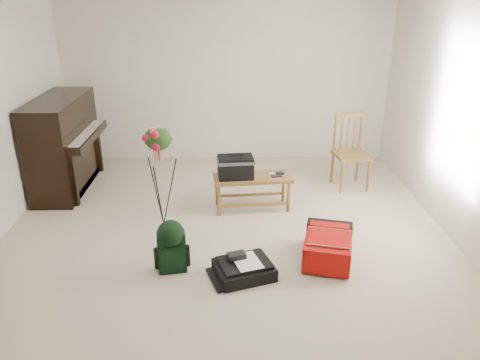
{
  "coord_description": "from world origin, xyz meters",
  "views": [
    {
      "loc": [
        0.07,
        -4.44,
        2.62
      ],
      "look_at": [
        0.16,
        0.35,
        0.6
      ],
      "focal_mm": 35.0,
      "sensor_mm": 36.0,
      "label": 1
    }
  ],
  "objects_px": {
    "black_duffel": "(244,268)",
    "bench": "(241,170)",
    "red_suitcase": "(327,244)",
    "flower_stand": "(160,177)",
    "piano": "(64,146)",
    "dining_chair": "(351,152)",
    "green_backpack": "(171,244)"
  },
  "relations": [
    {
      "from": "dining_chair",
      "to": "red_suitcase",
      "type": "xyz_separation_m",
      "value": [
        -0.66,
        -1.85,
        -0.34
      ]
    },
    {
      "from": "piano",
      "to": "bench",
      "type": "distance_m",
      "value": 2.48
    },
    {
      "from": "piano",
      "to": "green_backpack",
      "type": "height_order",
      "value": "piano"
    },
    {
      "from": "bench",
      "to": "green_backpack",
      "type": "xyz_separation_m",
      "value": [
        -0.7,
        -1.37,
        -0.22
      ]
    },
    {
      "from": "bench",
      "to": "green_backpack",
      "type": "bearing_deg",
      "value": -122.67
    },
    {
      "from": "red_suitcase",
      "to": "flower_stand",
      "type": "distance_m",
      "value": 1.98
    },
    {
      "from": "dining_chair",
      "to": "red_suitcase",
      "type": "bearing_deg",
      "value": -118.21
    },
    {
      "from": "red_suitcase",
      "to": "dining_chair",
      "type": "bearing_deg",
      "value": 84.37
    },
    {
      "from": "bench",
      "to": "green_backpack",
      "type": "relative_size",
      "value": 1.84
    },
    {
      "from": "dining_chair",
      "to": "black_duffel",
      "type": "height_order",
      "value": "dining_chair"
    },
    {
      "from": "black_duffel",
      "to": "red_suitcase",
      "type": "bearing_deg",
      "value": 1.71
    },
    {
      "from": "piano",
      "to": "dining_chair",
      "type": "xyz_separation_m",
      "value": [
        3.89,
        -0.04,
        -0.11
      ]
    },
    {
      "from": "red_suitcase",
      "to": "flower_stand",
      "type": "xyz_separation_m",
      "value": [
        -1.78,
        0.75,
        0.44
      ]
    },
    {
      "from": "red_suitcase",
      "to": "piano",
      "type": "bearing_deg",
      "value": 163.65
    },
    {
      "from": "piano",
      "to": "bench",
      "type": "bearing_deg",
      "value": -17.04
    },
    {
      "from": "piano",
      "to": "red_suitcase",
      "type": "distance_m",
      "value": 3.77
    },
    {
      "from": "bench",
      "to": "flower_stand",
      "type": "height_order",
      "value": "flower_stand"
    },
    {
      "from": "green_backpack",
      "to": "red_suitcase",
      "type": "bearing_deg",
      "value": -1.65
    },
    {
      "from": "black_duffel",
      "to": "bench",
      "type": "bearing_deg",
      "value": 71.29
    },
    {
      "from": "dining_chair",
      "to": "piano",
      "type": "bearing_deg",
      "value": 170.85
    },
    {
      "from": "piano",
      "to": "flower_stand",
      "type": "bearing_deg",
      "value": -38.15
    },
    {
      "from": "bench",
      "to": "flower_stand",
      "type": "bearing_deg",
      "value": -161.31
    },
    {
      "from": "piano",
      "to": "dining_chair",
      "type": "distance_m",
      "value": 3.89
    },
    {
      "from": "bench",
      "to": "green_backpack",
      "type": "distance_m",
      "value": 1.56
    },
    {
      "from": "dining_chair",
      "to": "green_backpack",
      "type": "relative_size",
      "value": 1.88
    },
    {
      "from": "red_suitcase",
      "to": "black_duffel",
      "type": "bearing_deg",
      "value": -145.6
    },
    {
      "from": "green_backpack",
      "to": "piano",
      "type": "bearing_deg",
      "value": 119.31
    },
    {
      "from": "piano",
      "to": "black_duffel",
      "type": "relative_size",
      "value": 2.34
    },
    {
      "from": "bench",
      "to": "red_suitcase",
      "type": "distance_m",
      "value": 1.49
    },
    {
      "from": "piano",
      "to": "green_backpack",
      "type": "relative_size",
      "value": 2.78
    },
    {
      "from": "piano",
      "to": "bench",
      "type": "height_order",
      "value": "piano"
    },
    {
      "from": "black_duffel",
      "to": "green_backpack",
      "type": "xyz_separation_m",
      "value": [
        -0.7,
        0.11,
        0.22
      ]
    }
  ]
}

